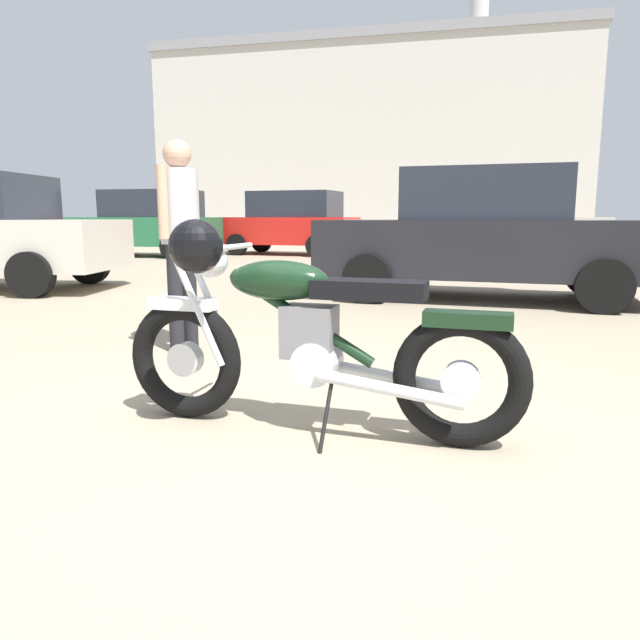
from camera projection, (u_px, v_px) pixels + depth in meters
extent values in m
plane|color=gray|center=(303.00, 445.00, 2.83)|extent=(80.00, 80.00, 0.00)
torus|color=black|center=(185.00, 359.00, 3.19)|extent=(0.65, 0.17, 0.64)
cylinder|color=silver|center=(185.00, 359.00, 3.19)|extent=(0.19, 0.10, 0.18)
torus|color=black|center=(461.00, 381.00, 2.77)|extent=(0.65, 0.17, 0.64)
cylinder|color=silver|center=(461.00, 381.00, 2.77)|extent=(0.19, 0.10, 0.18)
cube|color=silver|center=(183.00, 304.00, 3.14)|extent=(0.37, 0.16, 0.06)
cube|color=black|center=(468.00, 319.00, 2.71)|extent=(0.41, 0.17, 0.07)
cylinder|color=silver|center=(198.00, 310.00, 3.04)|extent=(0.29, 0.06, 0.58)
cylinder|color=silver|center=(212.00, 306.00, 3.18)|extent=(0.29, 0.06, 0.58)
sphere|color=silver|center=(211.00, 261.00, 3.05)|extent=(0.17, 0.17, 0.17)
cylinder|color=silver|center=(225.00, 248.00, 3.02)|extent=(0.09, 0.62, 0.03)
sphere|color=black|center=(196.00, 246.00, 2.73)|extent=(0.25, 0.25, 0.25)
cylinder|color=black|center=(301.00, 318.00, 2.96)|extent=(0.76, 0.13, 0.47)
ellipsoid|color=black|center=(279.00, 280.00, 2.96)|extent=(0.54, 0.27, 0.20)
cube|color=black|center=(369.00, 290.00, 2.83)|extent=(0.56, 0.25, 0.09)
cube|color=slate|center=(309.00, 331.00, 2.95)|extent=(0.28, 0.20, 0.26)
cylinder|color=silver|center=(317.00, 362.00, 2.97)|extent=(0.24, 0.22, 0.22)
cylinder|color=silver|center=(388.00, 389.00, 2.78)|extent=(0.70, 0.13, 0.14)
cylinder|color=silver|center=(396.00, 378.00, 2.96)|extent=(0.70, 0.13, 0.14)
cylinder|color=black|center=(327.00, 412.00, 2.81)|extent=(0.04, 0.24, 0.33)
cylinder|color=black|center=(175.00, 299.00, 4.72)|extent=(0.12, 0.12, 0.86)
cylinder|color=black|center=(190.00, 296.00, 4.88)|extent=(0.12, 0.12, 0.86)
cylinder|color=#B2B2B7|center=(179.00, 207.00, 4.68)|extent=(0.30, 0.30, 0.58)
cylinder|color=tan|center=(163.00, 202.00, 4.50)|extent=(0.08, 0.08, 0.55)
cylinder|color=tan|center=(194.00, 203.00, 4.84)|extent=(0.08, 0.08, 0.55)
sphere|color=tan|center=(177.00, 154.00, 4.61)|extent=(0.22, 0.22, 0.22)
cylinder|color=black|center=(90.00, 265.00, 9.63)|extent=(0.64, 0.28, 0.62)
cylinder|color=black|center=(31.00, 275.00, 7.94)|extent=(0.64, 0.28, 0.62)
cylinder|color=black|center=(89.00, 246.00, 15.91)|extent=(0.61, 0.21, 0.60)
cylinder|color=black|center=(123.00, 244.00, 17.48)|extent=(0.61, 0.21, 0.60)
cylinder|color=black|center=(172.00, 247.00, 15.35)|extent=(0.61, 0.21, 0.60)
cylinder|color=black|center=(199.00, 244.00, 16.92)|extent=(0.61, 0.21, 0.60)
cube|color=#23663D|center=(145.00, 231.00, 16.35)|extent=(3.95, 1.76, 0.76)
cube|color=#232833|center=(152.00, 204.00, 16.17)|extent=(2.45, 1.59, 0.72)
cylinder|color=black|center=(237.00, 245.00, 16.81)|extent=(0.62, 0.27, 0.60)
cylinder|color=black|center=(262.00, 242.00, 18.33)|extent=(0.62, 0.27, 0.60)
cylinder|color=black|center=(317.00, 246.00, 16.02)|extent=(0.62, 0.27, 0.60)
cylinder|color=black|center=(336.00, 243.00, 17.54)|extent=(0.62, 0.27, 0.60)
cube|color=red|center=(287.00, 231.00, 17.11)|extent=(4.09, 2.15, 0.76)
cube|color=#232833|center=(295.00, 204.00, 16.90)|extent=(2.58, 1.83, 0.72)
cylinder|color=black|center=(575.00, 245.00, 16.76)|extent=(0.62, 0.26, 0.60)
cylinder|color=black|center=(581.00, 247.00, 15.23)|extent=(0.62, 0.26, 0.60)
cylinder|color=black|center=(487.00, 243.00, 17.50)|extent=(0.62, 0.26, 0.60)
cylinder|color=black|center=(484.00, 246.00, 15.97)|extent=(0.62, 0.26, 0.60)
cube|color=beige|center=(531.00, 231.00, 16.30)|extent=(4.06, 2.07, 0.76)
cube|color=#232833|center=(523.00, 204.00, 16.25)|extent=(2.56, 1.78, 0.72)
cylinder|color=black|center=(587.00, 273.00, 8.24)|extent=(0.64, 0.27, 0.62)
cylinder|color=black|center=(604.00, 286.00, 6.63)|extent=(0.64, 0.27, 0.62)
cylinder|color=black|center=(394.00, 268.00, 9.06)|extent=(0.64, 0.27, 0.62)
cylinder|color=black|center=(368.00, 279.00, 7.45)|extent=(0.64, 0.27, 0.62)
cube|color=black|center=(484.00, 248.00, 7.79)|extent=(4.36, 2.16, 0.72)
cube|color=#232833|center=(487.00, 195.00, 7.67)|extent=(2.16, 1.77, 0.64)
cube|color=beige|center=(374.00, 151.00, 37.07)|extent=(24.19, 11.91, 10.25)
cube|color=gray|center=(376.00, 59.00, 36.15)|extent=(24.50, 12.22, 0.50)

